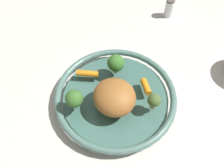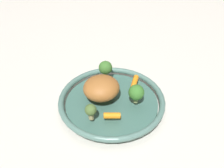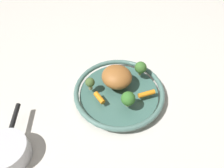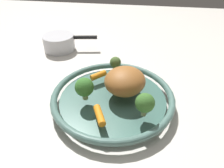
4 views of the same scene
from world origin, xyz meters
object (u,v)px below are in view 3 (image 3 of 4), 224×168
serving_bowl (119,93)px  saucepan (8,151)px  roast_chicken_piece (117,77)px  baby_carrot_near_rim (147,94)px  baby_carrot_back (99,98)px  broccoli_floret_mid (141,68)px  broccoli_floret_edge (90,83)px  broccoli_floret_large (128,99)px

serving_bowl → saucepan: size_ratio=1.54×
roast_chicken_piece → baby_carrot_near_rim: roast_chicken_piece is taller
roast_chicken_piece → baby_carrot_back: bearing=-122.4°
roast_chicken_piece → broccoli_floret_mid: bearing=32.3°
roast_chicken_piece → broccoli_floret_mid: roast_chicken_piece is taller
baby_carrot_near_rim → broccoli_floret_edge: bearing=177.4°
broccoli_floret_edge → baby_carrot_near_rim: bearing=-2.6°
serving_bowl → broccoli_floret_edge: broccoli_floret_edge is taller
serving_bowl → saucepan: (-0.33, -0.28, 0.01)m
saucepan → roast_chicken_piece: bearing=45.1°
serving_bowl → saucepan: bearing=-139.2°
broccoli_floret_large → saucepan: broccoli_floret_large is taller
roast_chicken_piece → broccoli_floret_mid: 0.11m
saucepan → broccoli_floret_large: bearing=30.1°
broccoli_floret_edge → broccoli_floret_large: bearing=-23.2°
roast_chicken_piece → broccoli_floret_large: bearing=-64.4°
baby_carrot_near_rim → baby_carrot_back: baby_carrot_back is taller
broccoli_floret_mid → serving_bowl: bearing=-130.8°
baby_carrot_back → broccoli_floret_mid: 0.21m
roast_chicken_piece → saucepan: 0.45m
broccoli_floret_mid → saucepan: (-0.41, -0.37, -0.05)m
broccoli_floret_large → baby_carrot_back: bearing=171.9°
roast_chicken_piece → broccoli_floret_edge: size_ratio=2.18×
baby_carrot_back → saucepan: 0.34m
serving_bowl → roast_chicken_piece: bearing=111.9°
serving_bowl → broccoli_floret_large: 0.10m
serving_bowl → broccoli_floret_large: size_ratio=5.46×
baby_carrot_near_rim → broccoli_floret_large: (-0.07, -0.05, 0.03)m
broccoli_floret_edge → baby_carrot_back: bearing=-49.3°
saucepan → broccoli_floret_mid: bearing=42.6°
baby_carrot_back → saucepan: (-0.26, -0.23, -0.02)m
roast_chicken_piece → serving_bowl: bearing=-68.1°
baby_carrot_back → broccoli_floret_edge: broccoli_floret_edge is taller
serving_bowl → baby_carrot_near_rim: bearing=-9.6°
baby_carrot_near_rim → broccoli_floret_mid: 0.12m
baby_carrot_near_rim → broccoli_floret_mid: size_ratio=1.01×
serving_bowl → broccoli_floret_edge: size_ratio=6.48×
baby_carrot_near_rim → broccoli_floret_edge: 0.22m
roast_chicken_piece → baby_carrot_back: 0.11m
baby_carrot_near_rim → serving_bowl: bearing=170.4°
baby_carrot_back → saucepan: size_ratio=0.22×
broccoli_floret_mid → saucepan: size_ratio=0.28×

